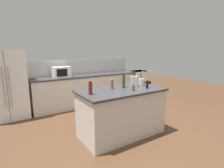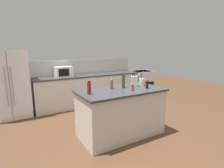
# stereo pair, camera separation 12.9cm
# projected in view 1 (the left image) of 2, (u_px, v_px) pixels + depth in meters

# --- Properties ---
(ground_plane) EXTENTS (14.00, 14.00, 0.00)m
(ground_plane) POSITION_uv_depth(u_px,v_px,m) (121.00, 134.00, 3.61)
(ground_plane) COLOR brown
(back_counter_run) EXTENTS (3.37, 0.66, 0.94)m
(back_counter_run) POSITION_uv_depth(u_px,v_px,m) (88.00, 89.00, 5.49)
(back_counter_run) COLOR beige
(back_counter_run) RESTS_ON ground_plane
(wall_backsplash) EXTENTS (3.33, 0.03, 0.46)m
(wall_backsplash) POSITION_uv_depth(u_px,v_px,m) (83.00, 66.00, 5.61)
(wall_backsplash) COLOR beige
(wall_backsplash) RESTS_ON back_counter_run
(kitchen_island) EXTENTS (1.70, 0.89, 0.94)m
(kitchen_island) POSITION_uv_depth(u_px,v_px,m) (121.00, 112.00, 3.52)
(kitchen_island) COLOR beige
(kitchen_island) RESTS_ON ground_plane
(refrigerator) EXTENTS (0.90, 0.75, 1.72)m
(refrigerator) POSITION_uv_depth(u_px,v_px,m) (6.00, 84.00, 4.30)
(refrigerator) COLOR white
(refrigerator) RESTS_ON ground_plane
(range_oven) EXTENTS (0.76, 0.65, 0.92)m
(range_oven) POSITION_uv_depth(u_px,v_px,m) (139.00, 83.00, 6.61)
(range_oven) COLOR white
(range_oven) RESTS_ON ground_plane
(microwave) EXTENTS (0.46, 0.39, 0.29)m
(microwave) POSITION_uv_depth(u_px,v_px,m) (62.00, 72.00, 4.94)
(microwave) COLOR white
(microwave) RESTS_ON back_counter_run
(knife_block) EXTENTS (0.16, 0.15, 0.29)m
(knife_block) POSITION_uv_depth(u_px,v_px,m) (134.00, 81.00, 3.70)
(knife_block) COLOR beige
(knife_block) RESTS_ON kitchen_island
(utensil_crock) EXTENTS (0.12, 0.12, 0.32)m
(utensil_crock) POSITION_uv_depth(u_px,v_px,m) (142.00, 82.00, 3.80)
(utensil_crock) COLOR beige
(utensil_crock) RESTS_ON kitchen_island
(vinegar_bottle) EXTENTS (0.07, 0.07, 0.23)m
(vinegar_bottle) POSITION_uv_depth(u_px,v_px,m) (90.00, 88.00, 3.03)
(vinegar_bottle) COLOR maroon
(vinegar_bottle) RESTS_ON kitchen_island
(soy_sauce_bottle) EXTENTS (0.05, 0.05, 0.17)m
(soy_sauce_bottle) POSITION_uv_depth(u_px,v_px,m) (147.00, 84.00, 3.53)
(soy_sauce_bottle) COLOR black
(soy_sauce_bottle) RESTS_ON kitchen_island
(pepper_grinder) EXTENTS (0.06, 0.06, 0.20)m
(pepper_grinder) POSITION_uv_depth(u_px,v_px,m) (112.00, 84.00, 3.46)
(pepper_grinder) COLOR brown
(pepper_grinder) RESTS_ON kitchen_island
(spice_jar_paprika) EXTENTS (0.06, 0.06, 0.11)m
(spice_jar_paprika) POSITION_uv_depth(u_px,v_px,m) (133.00, 88.00, 3.32)
(spice_jar_paprika) COLOR #B73D1E
(spice_jar_paprika) RESTS_ON kitchen_island
(olive_oil_bottle) EXTENTS (0.07, 0.07, 0.27)m
(olive_oil_bottle) POSITION_uv_depth(u_px,v_px,m) (124.00, 82.00, 3.55)
(olive_oil_bottle) COLOR #2D4C1E
(olive_oil_bottle) RESTS_ON kitchen_island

